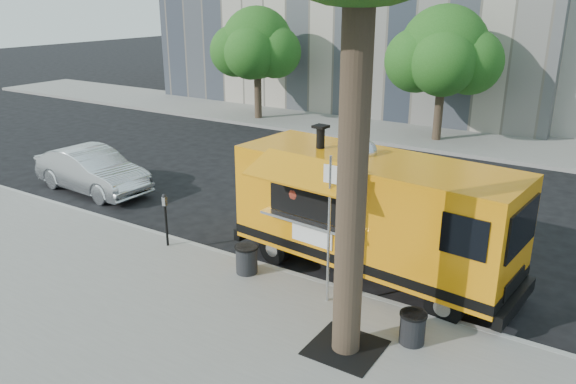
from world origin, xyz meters
name	(u,v)px	position (x,y,z in m)	size (l,w,h in m)	color
ground	(301,259)	(0.00, 0.00, 0.00)	(120.00, 120.00, 0.00)	black
sidewalk	(186,339)	(0.00, -4.00, 0.07)	(60.00, 6.00, 0.15)	gray
curb	(280,272)	(0.00, -0.93, 0.07)	(60.00, 0.14, 0.16)	#999993
far_sidewalk	(465,140)	(0.00, 13.50, 0.07)	(60.00, 5.00, 0.15)	gray
tree_well	(346,348)	(2.60, -2.80, 0.15)	(1.20, 1.20, 0.02)	black
far_tree_a	(257,43)	(-10.00, 12.30, 3.78)	(3.42, 3.42, 5.36)	#33261C
far_tree_b	(444,51)	(-1.00, 12.70, 3.83)	(3.60, 3.60, 5.50)	#33261C
sign_post	(329,222)	(1.55, -1.55, 1.85)	(0.28, 0.06, 3.00)	silver
parking_meter	(165,214)	(-3.00, -1.35, 0.98)	(0.11, 0.11, 1.33)	black
food_truck	(371,212)	(1.65, 0.17, 1.50)	(6.65, 3.30, 3.19)	#FF980D
sedan	(92,170)	(-8.16, 0.66, 0.69)	(1.47, 4.20, 1.38)	silver
trash_bin_left	(413,327)	(3.50, -2.02, 0.46)	(0.48, 0.48, 0.58)	black
trash_bin_right	(247,259)	(-0.53, -1.44, 0.48)	(0.52, 0.52, 0.62)	black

